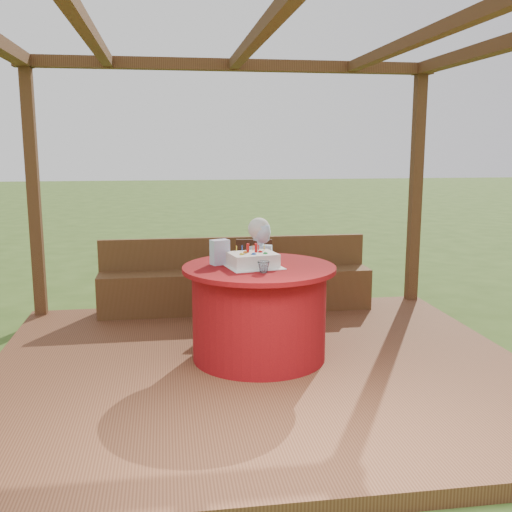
{
  "coord_description": "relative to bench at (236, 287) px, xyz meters",
  "views": [
    {
      "loc": [
        -0.76,
        -4.74,
        1.93
      ],
      "look_at": [
        0.0,
        0.25,
        1.0
      ],
      "focal_mm": 42.0,
      "sensor_mm": 36.0,
      "label": 1
    }
  ],
  "objects": [
    {
      "name": "birthday_cake",
      "position": [
        -0.04,
        -1.57,
        0.6
      ],
      "size": [
        0.51,
        0.51,
        0.19
      ],
      "color": "white",
      "rests_on": "table"
    },
    {
      "name": "chair",
      "position": [
        0.15,
        -0.35,
        0.18
      ],
      "size": [
        0.44,
        0.44,
        0.83
      ],
      "color": "#3C1F13",
      "rests_on": "deck"
    },
    {
      "name": "table",
      "position": [
        0.01,
        -1.56,
        0.15
      ],
      "size": [
        1.3,
        1.3,
        0.81
      ],
      "color": "maroon",
      "rests_on": "deck"
    },
    {
      "name": "gift_bag",
      "position": [
        -0.31,
        -1.44,
        0.65
      ],
      "size": [
        0.17,
        0.14,
        0.21
      ],
      "primitive_type": "cube",
      "rotation": [
        0.0,
        0.0,
        0.37
      ],
      "color": "#E494CC",
      "rests_on": "table"
    },
    {
      "name": "drinking_glass",
      "position": [
        0.01,
        -1.83,
        0.59
      ],
      "size": [
        0.12,
        0.12,
        0.09
      ],
      "primitive_type": "imported",
      "rotation": [
        0.0,
        0.0,
        0.29
      ],
      "color": "white",
      "rests_on": "table"
    },
    {
      "name": "bench",
      "position": [
        0.0,
        0.0,
        0.0
      ],
      "size": [
        3.0,
        0.42,
        0.8
      ],
      "color": "brown",
      "rests_on": "deck"
    },
    {
      "name": "elderly_woman",
      "position": [
        0.12,
        -0.86,
        0.32
      ],
      "size": [
        0.47,
        0.39,
        1.14
      ],
      "color": "#A9D9FB",
      "rests_on": "deck"
    },
    {
      "name": "ground",
      "position": [
        0.0,
        -1.72,
        -0.38
      ],
      "size": [
        60.0,
        60.0,
        0.0
      ],
      "primitive_type": "plane",
      "color": "#35531B",
      "rests_on": "ground"
    },
    {
      "name": "deck",
      "position": [
        0.0,
        -1.72,
        -0.32
      ],
      "size": [
        4.5,
        4.0,
        0.12
      ],
      "primitive_type": "cube",
      "color": "brown",
      "rests_on": "ground"
    },
    {
      "name": "pergola",
      "position": [
        0.0,
        -1.72,
        2.02
      ],
      "size": [
        4.5,
        4.0,
        2.72
      ],
      "color": "brown",
      "rests_on": "deck"
    }
  ]
}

